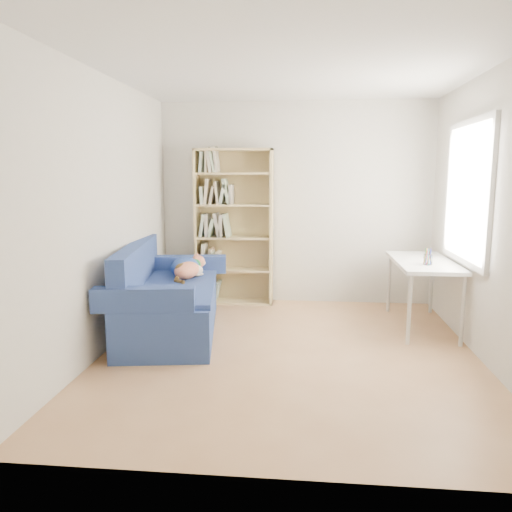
# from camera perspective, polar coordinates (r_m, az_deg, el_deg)

# --- Properties ---
(ground) EXTENTS (4.00, 4.00, 0.00)m
(ground) POSITION_cam_1_polar(r_m,az_deg,el_deg) (4.84, 3.77, -10.97)
(ground) COLOR #B17D4F
(ground) RESTS_ON ground
(room_shell) EXTENTS (3.54, 4.04, 2.62)m
(room_shell) POSITION_cam_1_polar(r_m,az_deg,el_deg) (4.57, 5.26, 8.76)
(room_shell) COLOR silver
(room_shell) RESTS_ON ground
(sofa) EXTENTS (1.18, 2.04, 0.95)m
(sofa) POSITION_cam_1_polar(r_m,az_deg,el_deg) (5.44, -10.08, -4.88)
(sofa) COLOR navy
(sofa) RESTS_ON ground
(bookshelf) EXTENTS (1.00, 0.31, 2.00)m
(bookshelf) POSITION_cam_1_polar(r_m,az_deg,el_deg) (6.48, -2.51, 2.59)
(bookshelf) COLOR tan
(bookshelf) RESTS_ON ground
(desk) EXTENTS (0.61, 1.33, 0.75)m
(desk) POSITION_cam_1_polar(r_m,az_deg,el_deg) (5.74, 18.57, -1.13)
(desk) COLOR white
(desk) RESTS_ON ground
(pen_cup) EXTENTS (0.09, 0.09, 0.18)m
(pen_cup) POSITION_cam_1_polar(r_m,az_deg,el_deg) (5.46, 19.05, -0.26)
(pen_cup) COLOR white
(pen_cup) RESTS_ON desk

